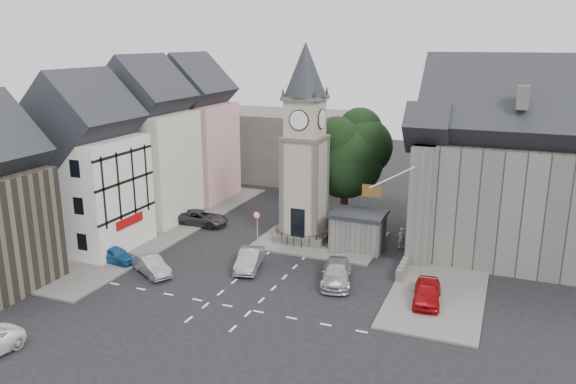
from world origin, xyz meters
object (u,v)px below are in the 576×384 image
at_px(car_west_blue, 114,255).
at_px(pedestrian, 401,238).
at_px(clock_tower, 305,145).
at_px(stone_shelter, 358,230).
at_px(car_east_red, 427,293).

bearing_deg(car_west_blue, pedestrian, -55.89).
relative_size(clock_tower, stone_shelter, 3.78).
distance_m(clock_tower, pedestrian, 10.88).
bearing_deg(pedestrian, car_west_blue, -10.18).
relative_size(car_east_red, pedestrian, 2.53).
distance_m(car_west_blue, car_east_red, 23.09).
xyz_separation_m(clock_tower, stone_shelter, (4.80, -0.49, -6.57)).
bearing_deg(stone_shelter, car_east_red, -49.42).
bearing_deg(car_west_blue, clock_tower, -44.34).
bearing_deg(clock_tower, car_east_red, -35.86).
relative_size(clock_tower, car_west_blue, 4.29).
xyz_separation_m(car_east_red, pedestrian, (-3.50, 9.41, 0.11)).
height_order(clock_tower, car_east_red, clock_tower).
bearing_deg(car_west_blue, stone_shelter, -55.15).
xyz_separation_m(clock_tower, car_west_blue, (-11.50, -10.32, -7.47)).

